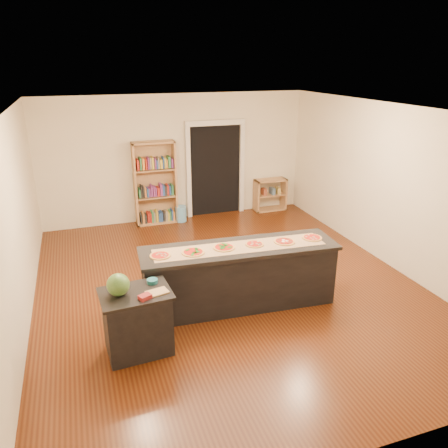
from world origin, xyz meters
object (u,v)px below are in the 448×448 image
object	(u,v)px
kitchen_island	(239,276)
waste_bin	(181,214)
bookshelf	(155,183)
side_counter	(138,322)
watermelon	(118,285)
low_shelf	(270,195)

from	to	relation	value
kitchen_island	waste_bin	world-z (taller)	kitchen_island
bookshelf	waste_bin	world-z (taller)	bookshelf
bookshelf	waste_bin	distance (m)	0.92
kitchen_island	waste_bin	distance (m)	3.82
side_counter	watermelon	world-z (taller)	watermelon
kitchen_island	low_shelf	world-z (taller)	kitchen_island
kitchen_island	watermelon	xyz separation A→B (m)	(-1.78, -0.65, 0.50)
side_counter	watermelon	size ratio (longest dim) A/B	3.10
low_shelf	kitchen_island	bearing A→B (deg)	-120.30
kitchen_island	low_shelf	size ratio (longest dim) A/B	3.71
low_shelf	watermelon	distance (m)	6.13
kitchen_island	bookshelf	world-z (taller)	bookshelf
kitchen_island	bookshelf	distance (m)	3.96
kitchen_island	watermelon	bearing A→B (deg)	-156.07
kitchen_island	low_shelf	distance (m)	4.52
bookshelf	low_shelf	size ratio (longest dim) A/B	2.38
kitchen_island	side_counter	bearing A→B (deg)	-153.82
waste_bin	watermelon	bearing A→B (deg)	-112.07
bookshelf	watermelon	distance (m)	4.73
low_shelf	bookshelf	bearing A→B (deg)	179.95
waste_bin	watermelon	xyz separation A→B (m)	(-1.81, -4.46, 0.80)
watermelon	side_counter	bearing A→B (deg)	-0.92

